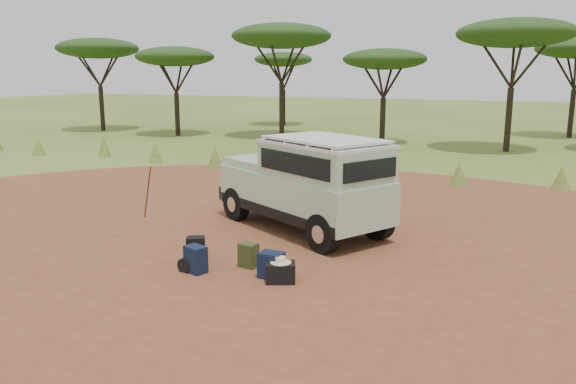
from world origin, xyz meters
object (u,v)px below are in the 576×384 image
at_px(backpack_black, 196,249).
at_px(duffel_navy, 271,265).
at_px(safari_vehicle, 307,185).
at_px(backpack_navy, 196,259).
at_px(walking_staff, 148,192).
at_px(hard_case, 281,272).
at_px(backpack_olive, 248,255).

xyz_separation_m(backpack_black, duffel_navy, (1.75, -0.27, -0.00)).
xyz_separation_m(safari_vehicle, backpack_navy, (-0.80, -3.44, -0.81)).
xyz_separation_m(walking_staff, backpack_navy, (3.21, -2.85, -0.43)).
bearing_deg(backpack_navy, backpack_black, 142.48).
bearing_deg(hard_case, safari_vehicle, 79.23).
relative_size(backpack_black, hard_case, 0.95).
bearing_deg(duffel_navy, walking_staff, 152.40).
relative_size(walking_staff, backpack_olive, 3.06).
distance_m(safari_vehicle, hard_case, 3.47).
xyz_separation_m(backpack_black, hard_case, (1.99, -0.40, -0.06)).
bearing_deg(backpack_black, safari_vehicle, 39.54).
relative_size(safari_vehicle, hard_case, 9.59).
distance_m(backpack_navy, duffel_navy, 1.41).
relative_size(safari_vehicle, backpack_black, 10.14).
bearing_deg(hard_case, walking_staff, 126.27).
height_order(walking_staff, backpack_olive, walking_staff).
height_order(backpack_black, backpack_navy, backpack_navy).
relative_size(duffel_navy, hard_case, 0.94).
distance_m(safari_vehicle, backpack_black, 3.20).
bearing_deg(walking_staff, safari_vehicle, -57.69).
height_order(safari_vehicle, duffel_navy, safari_vehicle).
bearing_deg(backpack_olive, walking_staff, 160.28).
relative_size(backpack_navy, backpack_olive, 1.08).
bearing_deg(backpack_navy, backpack_olive, 60.80).
height_order(backpack_navy, duffel_navy, backpack_navy).
xyz_separation_m(backpack_navy, duffel_navy, (1.37, 0.31, -0.02)).
bearing_deg(hard_case, backpack_olive, 127.15).
relative_size(backpack_black, backpack_olive, 1.02).
height_order(walking_staff, duffel_navy, walking_staff).
bearing_deg(safari_vehicle, backpack_navy, -73.73).
height_order(backpack_olive, duffel_navy, duffel_navy).
xyz_separation_m(safari_vehicle, hard_case, (0.81, -3.26, -0.89)).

